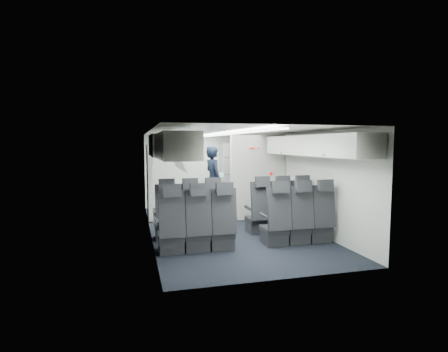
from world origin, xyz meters
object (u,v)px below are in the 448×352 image
galley_unit (235,175)px  boarding_door (149,181)px  seat_row_front (235,216)px  flight_attendant (213,180)px  seat_row_mid (250,226)px  carry_on_bag (165,148)px

galley_unit → boarding_door: (-2.59, -1.17, 0.00)m
seat_row_front → flight_attendant: bearing=88.6°
seat_row_mid → boarding_door: size_ratio=1.79×
galley_unit → carry_on_bag: carry_on_bag is taller
seat_row_front → flight_attendant: flight_attendant is taller
seat_row_mid → flight_attendant: size_ratio=1.81×
seat_row_front → galley_unit: size_ratio=1.75×
flight_attendant → galley_unit: bearing=-54.1°
seat_row_front → carry_on_bag: 2.03m
galley_unit → boarding_door: bearing=-155.7°
seat_row_front → flight_attendant: size_ratio=1.81×
seat_row_mid → flight_attendant: bearing=89.0°
seat_row_front → carry_on_bag: bearing=159.0°
seat_row_mid → carry_on_bag: (-1.37, 1.43, 1.40)m
boarding_door → flight_attendant: size_ratio=1.01×
seat_row_mid → flight_attendant: flight_attendant is taller
seat_row_front → boarding_door: size_ratio=1.79×
seat_row_front → boarding_door: 2.71m
seat_row_front → carry_on_bag: (-1.37, 0.53, 1.40)m
seat_row_front → seat_row_mid: same height
seat_row_mid → carry_on_bag: size_ratio=9.05×
flight_attendant → carry_on_bag: carry_on_bag is taller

